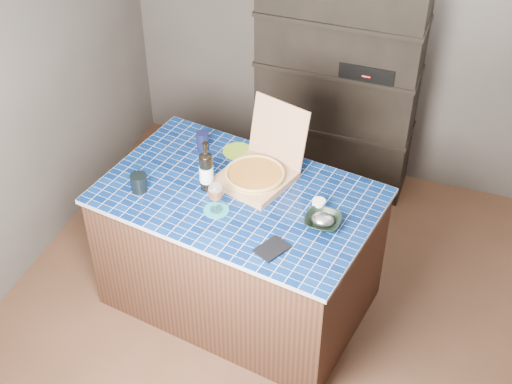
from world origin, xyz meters
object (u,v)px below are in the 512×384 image
at_px(wine_glass, 216,192).
at_px(kitchen_island, 239,249).
at_px(bowl, 323,221).
at_px(pizza_box, 258,172).
at_px(mead_bottle, 206,170).
at_px(dvd_case, 272,249).

bearing_deg(wine_glass, kitchen_island, 70.45).
height_order(wine_glass, bowl, wine_glass).
distance_m(pizza_box, bowl, 0.57).
xyz_separation_m(pizza_box, wine_glass, (-0.13, -0.36, 0.08)).
xyz_separation_m(kitchen_island, bowl, (0.56, -0.09, 0.48)).
height_order(pizza_box, wine_glass, pizza_box).
height_order(kitchen_island, mead_bottle, mead_bottle).
bearing_deg(dvd_case, bowl, 81.84).
distance_m(dvd_case, bowl, 0.36).
bearing_deg(wine_glass, mead_bottle, 126.71).
bearing_deg(kitchen_island, wine_glass, -100.34).
relative_size(pizza_box, wine_glass, 2.94).
relative_size(kitchen_island, pizza_box, 3.07).
bearing_deg(pizza_box, kitchen_island, -91.81).
xyz_separation_m(mead_bottle, dvd_case, (0.56, -0.39, -0.12)).
distance_m(wine_glass, bowl, 0.64).
bearing_deg(bowl, pizza_box, 151.56).
relative_size(kitchen_island, dvd_case, 9.94).
xyz_separation_m(wine_glass, dvd_case, (0.42, -0.20, -0.14)).
distance_m(mead_bottle, wine_glass, 0.23).
bearing_deg(pizza_box, dvd_case, -45.45).
distance_m(pizza_box, mead_bottle, 0.33).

